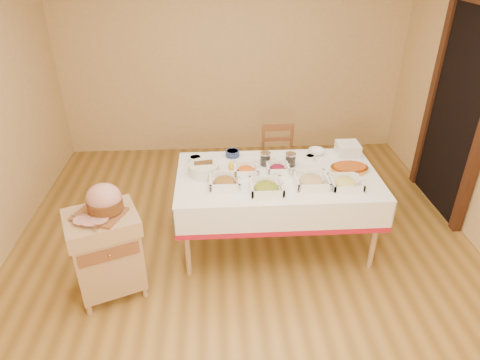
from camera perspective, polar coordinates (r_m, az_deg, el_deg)
name	(u,v)px	position (r m, az deg, el deg)	size (l,w,h in m)	color
room_shell	(248,134)	(3.34, 1.01, 6.20)	(5.00, 5.00, 5.00)	olive
doorway	(458,110)	(4.89, 27.07, 8.33)	(0.09, 1.10, 2.20)	black
dining_table	(277,190)	(3.96, 4.92, -1.32)	(1.82, 1.02, 0.76)	tan
butcher_cart	(106,250)	(3.65, -17.38, -8.86)	(0.67, 0.62, 0.77)	tan
dining_chair	(278,162)	(4.81, 5.13, 2.40)	(0.39, 0.37, 0.84)	brown
ham_on_board	(103,202)	(3.42, -17.74, -2.75)	(0.38, 0.36, 0.25)	brown
serving_dish_a	(225,182)	(3.68, -2.06, -0.23)	(0.27, 0.26, 0.11)	white
serving_dish_b	(266,187)	(3.60, 3.54, -0.99)	(0.28, 0.28, 0.11)	white
serving_dish_c	(311,181)	(3.74, 9.51, -0.14)	(0.29, 0.29, 0.12)	white
serving_dish_d	(346,183)	(3.78, 13.92, -0.35)	(0.26, 0.26, 0.10)	white
serving_dish_e	(246,170)	(3.87, 0.80, 1.35)	(0.23, 0.21, 0.10)	white
serving_dish_f	(278,168)	(3.93, 5.05, 1.61)	(0.21, 0.20, 0.10)	white
small_bowl_left	(195,159)	(4.09, -5.96, 2.78)	(0.12, 0.12, 0.06)	white
small_bowl_mid	(233,153)	(4.18, -1.01, 3.61)	(0.14, 0.14, 0.06)	navy
small_bowl_right	(310,158)	(4.16, 9.32, 2.97)	(0.10, 0.10, 0.05)	white
bowl_white_imported	(268,159)	(4.11, 3.75, 2.79)	(0.14, 0.14, 0.03)	white
bowl_small_imported	(316,152)	(4.29, 10.15, 3.73)	(0.16, 0.16, 0.05)	white
preserve_jar_left	(265,159)	(4.01, 3.40, 2.76)	(0.10, 0.10, 0.13)	silver
preserve_jar_right	(290,160)	(4.02, 6.74, 2.65)	(0.10, 0.10, 0.13)	silver
mustard_bottle	(231,169)	(3.82, -1.19, 1.51)	(0.05, 0.05, 0.15)	gold
bread_basket	(204,169)	(3.86, -4.87, 1.49)	(0.28, 0.28, 0.12)	silver
plate_stack	(348,149)	(4.34, 14.16, 4.06)	(0.21, 0.21, 0.12)	white
brass_platter	(350,168)	(4.06, 14.40, 1.58)	(0.35, 0.25, 0.05)	#C38C37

